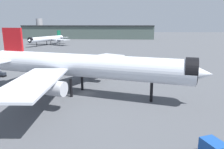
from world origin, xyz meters
TOP-DOWN VIEW (x-y plane):
  - ground at (0.00, 0.00)m, footprint 900.00×900.00m
  - airliner_near_gate at (-0.02, -0.45)m, footprint 61.19×54.53m
  - airliner_far_taxiway at (-54.99, 135.10)m, footprint 41.74×46.68m
  - terminal_building at (-32.54, 223.20)m, footprint 167.73×33.15m
  - baggage_tug_wing at (-33.40, 17.99)m, footprint 3.43×2.37m
  - baggage_cart_trailing at (29.42, 19.78)m, footprint 2.64×2.28m
  - traffic_cone_near_nose at (34.77, 15.82)m, footprint 0.53×0.53m
  - traffic_cone_wingtip at (-16.74, 30.46)m, footprint 0.48×0.48m

SIDE VIEW (x-z plane):
  - ground at x=0.00m, z-range 0.00..0.00m
  - traffic_cone_wingtip at x=-16.74m, z-range 0.00..0.60m
  - traffic_cone_near_nose at x=34.77m, z-range 0.00..0.66m
  - baggage_tug_wing at x=-33.40m, z-range 0.05..1.90m
  - baggage_cart_trailing at x=29.42m, z-range 0.07..1.89m
  - airliner_far_taxiway at x=-54.99m, z-range -0.75..11.86m
  - airliner_near_gate at x=-0.02m, z-range -1.04..16.51m
  - terminal_building at x=-32.54m, z-range -4.10..21.33m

